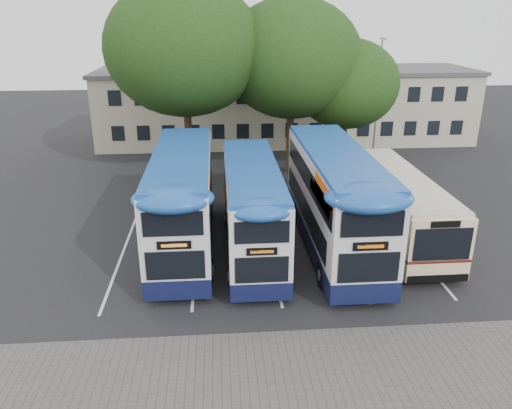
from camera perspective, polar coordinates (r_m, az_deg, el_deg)
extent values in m
plane|color=black|center=(20.98, 13.24, -10.29)|extent=(120.00, 120.00, 0.00)
cube|color=#595654|center=(16.59, 11.55, -19.71)|extent=(40.00, 6.00, 0.01)
cube|color=silver|center=(24.89, -14.92, -5.20)|extent=(0.12, 11.00, 0.01)
cube|color=silver|center=(24.48, -6.81, -5.05)|extent=(0.12, 11.00, 0.01)
cube|color=silver|center=(24.56, 1.40, -4.80)|extent=(0.12, 11.00, 0.01)
cube|color=silver|center=(25.14, 9.38, -4.47)|extent=(0.12, 11.00, 0.01)
cube|color=silver|center=(26.17, 16.87, -4.07)|extent=(0.12, 11.00, 0.01)
cube|color=#B1AC8F|center=(45.06, 3.38, 11.18)|extent=(32.00, 8.00, 6.00)
cube|color=#4C4C4F|center=(44.64, 3.46, 15.04)|extent=(32.40, 8.40, 0.30)
cube|color=black|center=(41.41, 4.09, 8.45)|extent=(30.00, 0.06, 1.20)
cube|color=black|center=(40.89, 4.19, 12.28)|extent=(30.00, 0.06, 1.20)
cylinder|color=gray|center=(39.39, 13.69, 11.41)|extent=(0.14, 0.14, 9.00)
cube|color=gray|center=(38.94, 14.28, 17.94)|extent=(0.12, 0.80, 0.12)
cube|color=gray|center=(38.56, 14.46, 17.83)|extent=(0.25, 0.50, 0.12)
cylinder|color=black|center=(34.05, -7.73, 8.08)|extent=(0.50, 0.50, 6.35)
ellipsoid|color=#1B3210|center=(33.27, -8.20, 17.28)|extent=(10.05, 10.05, 8.54)
cylinder|color=black|center=(35.27, 3.91, 8.21)|extent=(0.50, 0.50, 5.80)
ellipsoid|color=#1B3210|center=(34.50, 4.12, 16.31)|extent=(9.27, 9.27, 7.88)
cylinder|color=black|center=(36.11, 9.90, 7.24)|extent=(0.50, 0.50, 4.56)
ellipsoid|color=#1B3210|center=(35.40, 10.31, 13.41)|extent=(7.12, 7.12, 6.05)
cube|color=#10153A|center=(24.60, -8.12, -3.09)|extent=(2.65, 11.12, 0.85)
cube|color=silver|center=(23.83, -8.37, 1.44)|extent=(2.65, 11.12, 3.28)
cube|color=#1B4EA3|center=(23.33, -8.59, 5.36)|extent=(2.59, 10.90, 0.32)
cube|color=black|center=(24.44, -8.22, -0.30)|extent=(2.69, 9.85, 1.06)
cube|color=black|center=(23.60, -8.47, 3.14)|extent=(2.69, 10.48, 0.95)
cube|color=#DC5E12|center=(19.89, -5.35, 1.62)|extent=(0.02, 3.39, 0.58)
cube|color=black|center=(18.72, -9.34, -4.61)|extent=(1.27, 0.06, 0.32)
cylinder|color=black|center=(27.75, -10.21, -0.83)|extent=(0.32, 1.06, 1.06)
cylinder|color=black|center=(27.60, -5.26, -0.69)|extent=(0.32, 1.06, 1.06)
cylinder|color=black|center=(21.55, -11.82, -7.65)|extent=(0.32, 1.06, 1.06)
cylinder|color=black|center=(21.36, -5.39, -7.54)|extent=(0.32, 1.06, 1.06)
cube|color=#10153A|center=(23.89, -0.44, -3.79)|extent=(2.41, 10.14, 0.77)
cube|color=silver|center=(23.16, -0.45, 0.44)|extent=(2.41, 10.14, 2.99)
cube|color=#1B4EA3|center=(22.66, -0.46, 4.10)|extent=(2.37, 9.94, 0.29)
cube|color=black|center=(23.73, -0.49, -1.17)|extent=(2.45, 8.98, 0.97)
cube|color=black|center=(22.93, -0.45, 2.02)|extent=(2.45, 9.56, 0.87)
cube|color=#DC5E12|center=(19.76, 3.75, 0.41)|extent=(0.02, 3.09, 0.53)
cube|color=black|center=(18.54, 0.68, -5.40)|extent=(1.16, 0.06, 0.29)
cylinder|color=black|center=(26.62, -3.23, -1.58)|extent=(0.29, 0.97, 0.97)
cylinder|color=black|center=(26.75, 1.45, -1.44)|extent=(0.29, 0.97, 0.97)
cylinder|color=black|center=(20.97, -2.78, -8.19)|extent=(0.29, 0.97, 0.97)
cylinder|color=black|center=(21.13, 3.20, -7.96)|extent=(0.29, 0.97, 0.97)
cube|color=red|center=(24.18, 2.25, 3.02)|extent=(0.02, 3.86, 0.82)
cube|color=#10153A|center=(24.54, 8.72, -3.12)|extent=(2.74, 11.51, 0.88)
cube|color=silver|center=(23.75, 9.00, 1.59)|extent=(2.74, 11.51, 3.40)
cube|color=#1B4EA3|center=(23.23, 9.25, 5.66)|extent=(2.68, 11.28, 0.33)
cube|color=black|center=(24.37, 8.71, -0.22)|extent=(2.78, 10.19, 1.10)
cube|color=black|center=(23.51, 9.11, 3.35)|extent=(2.78, 10.85, 0.99)
cube|color=#DC5E12|center=(20.28, 15.41, 1.75)|extent=(0.02, 3.51, 0.60)
cube|color=black|center=(18.65, 12.97, -4.68)|extent=(1.32, 0.06, 0.33)
cylinder|color=black|center=(27.41, 4.64, -0.79)|extent=(0.33, 1.10, 1.10)
cylinder|color=black|center=(27.90, 9.67, -0.63)|extent=(0.33, 1.10, 1.10)
cylinder|color=black|center=(21.08, 7.65, -8.00)|extent=(0.33, 1.10, 1.10)
cylinder|color=black|center=(21.71, 14.11, -7.58)|extent=(0.33, 1.10, 1.10)
cube|color=beige|center=(26.11, 15.71, 0.02)|extent=(2.69, 10.76, 2.74)
cube|color=beige|center=(25.65, 16.03, 2.99)|extent=(2.58, 10.33, 0.22)
cube|color=black|center=(26.42, 15.43, 1.36)|extent=(2.73, 8.61, 0.97)
cube|color=#591B11|center=(26.27, 15.62, -0.91)|extent=(2.72, 10.78, 0.13)
cube|color=black|center=(21.40, 20.56, -4.29)|extent=(2.37, 0.06, 1.40)
cylinder|color=black|center=(23.02, 15.57, -6.03)|extent=(0.32, 1.08, 1.08)
cylinder|color=black|center=(23.94, 21.08, -5.63)|extent=(0.32, 1.08, 1.08)
cylinder|color=black|center=(29.01, 11.14, 0.11)|extent=(0.32, 1.08, 1.08)
cylinder|color=black|center=(29.74, 15.66, 0.24)|extent=(0.32, 1.08, 1.08)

